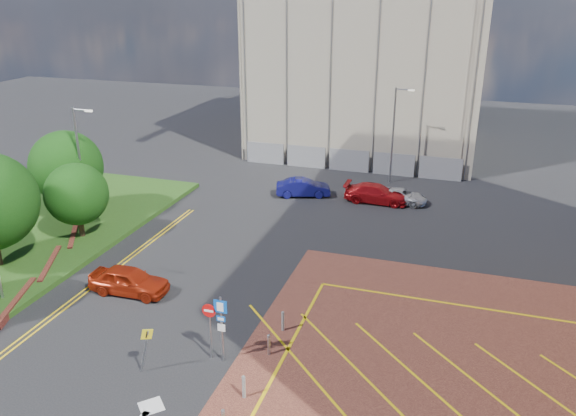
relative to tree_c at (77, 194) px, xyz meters
The scene contains 15 objects.
ground 17.10m from the tree_c, 36.53° to the right, with size 140.00×140.00×0.00m, color black.
retaining_wall 8.71m from the tree_c, 78.00° to the right, with size 6.06×20.33×0.40m.
tree_c is the anchor object (origin of this frame).
tree_d 4.30m from the tree_c, 135.00° to the left, with size 5.00×5.00×6.08m.
lamp_left_far 2.65m from the tree_c, 114.71° to the left, with size 1.53×0.16×8.00m.
lamp_back 25.19m from the tree_c, 45.68° to the left, with size 1.53×0.16×8.00m.
sign_cluster 16.53m from the tree_c, 33.16° to the right, with size 1.17×0.12×3.20m.
warning_sign 15.75m from the tree_c, 43.69° to the right, with size 0.75×0.42×2.25m.
bollard_row 19.83m from the tree_c, 36.44° to the right, with size 0.14×11.14×0.90m.
construction_building 33.81m from the tree_c, 65.77° to the left, with size 21.20×19.20×22.00m, color gray.
construction_fence 24.80m from the tree_c, 54.06° to the left, with size 21.60×0.06×2.00m, color gray.
car_red_left 8.81m from the tree_c, 36.75° to the right, with size 1.75×4.35×1.48m, color #A0240D.
car_blue_back 17.09m from the tree_c, 47.53° to the left, with size 1.49×4.26×1.40m, color navy.
car_red_back 21.59m from the tree_c, 36.76° to the left, with size 2.00×4.91×1.43m, color #AA0E13.
car_silver_back 23.35m from the tree_c, 34.88° to the left, with size 1.83×3.97×1.10m, color silver.
Camera 1 is at (9.55, -17.86, 15.34)m, focal length 35.00 mm.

